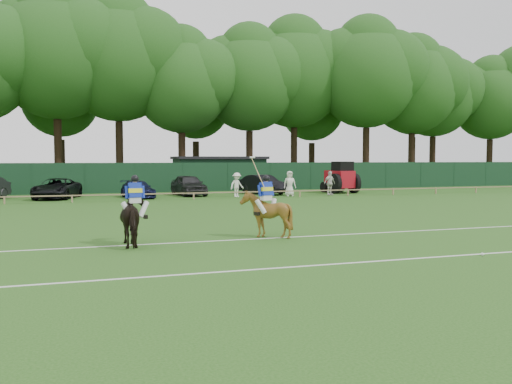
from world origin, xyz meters
name	(u,v)px	position (x,y,z in m)	size (l,w,h in m)	color
ground	(269,234)	(0.00, 0.00, 0.00)	(160.00, 160.00, 0.00)	#1E4C14
horse_dark	(135,219)	(-5.02, -1.10, 0.88)	(0.94, 2.07, 1.75)	black
horse_chestnut	(266,214)	(-0.38, -0.74, 0.84)	(1.36, 1.53, 1.69)	brown
suv_black	(57,189)	(-8.02, 21.87, 0.72)	(2.39, 5.18, 1.44)	black
sedan_navy	(138,189)	(-2.49, 20.93, 0.62)	(1.73, 4.27, 1.24)	#101435
hatch_grey	(189,185)	(1.53, 22.26, 0.81)	(1.91, 4.74, 1.62)	#29292B
estate_black	(263,184)	(7.52, 22.00, 0.77)	(1.63, 4.68, 1.54)	black
spectator_left	(237,185)	(4.58, 19.50, 0.90)	(1.16, 0.67, 1.80)	white
spectator_mid	(330,183)	(11.97, 19.05, 0.94)	(1.10, 0.46, 1.88)	silver
spectator_right	(290,184)	(8.62, 19.06, 0.96)	(0.93, 0.61, 1.91)	white
rider_dark	(135,195)	(-5.02, -1.12, 1.65)	(0.94, 0.39, 1.41)	silver
rider_chestnut	(266,193)	(-0.38, -0.75, 1.60)	(0.97, 0.51, 2.05)	silver
polo_ball	(482,254)	(4.33, -6.23, 0.04)	(0.09, 0.09, 0.09)	silver
pitch_lines	(307,249)	(0.00, -3.50, 0.01)	(60.00, 5.10, 0.01)	silver
pitch_rail	(179,193)	(0.00, 18.00, 0.45)	(62.10, 0.10, 0.50)	#997F5B
perimeter_fence	(159,177)	(0.00, 27.00, 1.25)	(92.08, 0.08, 2.50)	#14351E
utility_shed	(219,173)	(6.00, 30.00, 1.54)	(8.40, 4.40, 3.04)	#14331E
tree_row	(168,187)	(2.00, 35.00, 0.00)	(96.00, 12.00, 21.00)	#26561C
tractor	(341,178)	(14.11, 21.33, 1.23)	(2.35, 3.28, 2.61)	#AD101C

